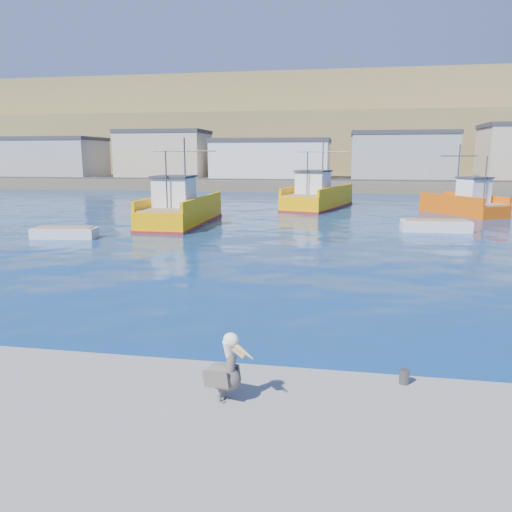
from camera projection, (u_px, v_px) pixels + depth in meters
The scene contains 9 objects.
ground at pixel (278, 338), 13.91m from camera, with size 260.00×260.00×0.00m, color navy.
dock_bollards at pixel (285, 368), 10.40m from camera, with size 36.20×0.20×0.30m.
far_shore at pixel (340, 139), 117.57m from camera, with size 200.00×81.00×24.00m.
trawler_yellow_a at pixel (181, 211), 37.20m from camera, with size 4.94×10.82×6.45m.
trawler_yellow_b at pixel (317, 197), 48.86m from camera, with size 6.80×11.89×6.51m.
boat_orange at pixel (465, 203), 43.32m from camera, with size 6.52×8.25×6.02m.
skiff_left at pixel (65, 234), 30.93m from camera, with size 4.03×1.89×0.84m.
skiff_mid at pixel (435, 227), 33.71m from camera, with size 4.57×1.78×0.98m.
pelican at pixel (225, 372), 9.21m from camera, with size 1.08×0.65×1.36m.
Camera 1 is at (1.70, -13.10, 4.98)m, focal length 35.00 mm.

